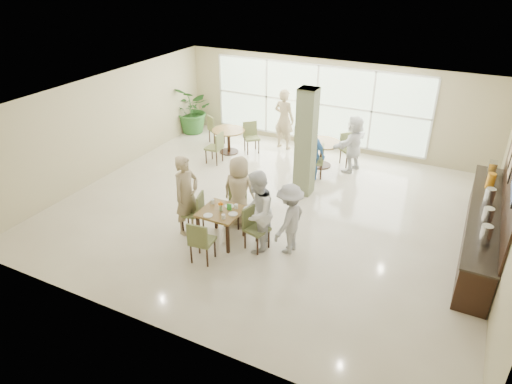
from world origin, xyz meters
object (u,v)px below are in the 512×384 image
at_px(buffet_counter, 483,226).
at_px(potted_plant, 193,110).
at_px(main_table, 221,215).
at_px(teen_left, 187,195).
at_px(teen_far, 239,191).
at_px(teen_standing, 289,219).
at_px(round_table_left, 229,136).
at_px(adult_b, 353,144).
at_px(adult_standing, 284,119).
at_px(round_table_right, 322,148).
at_px(teen_right, 257,212).
at_px(adult_a, 312,153).

relative_size(buffet_counter, potted_plant, 2.86).
bearing_deg(main_table, teen_left, -178.99).
bearing_deg(teen_far, teen_standing, 159.81).
bearing_deg(potted_plant, round_table_left, -26.90).
relative_size(teen_left, adult_b, 1.12).
bearing_deg(adult_standing, round_table_right, 162.31).
xyz_separation_m(buffet_counter, teen_right, (-4.26, -2.15, 0.35)).
bearing_deg(round_table_left, adult_b, 6.29).
bearing_deg(potted_plant, round_table_right, -7.58).
xyz_separation_m(adult_a, adult_b, (0.86, 1.04, 0.07)).
bearing_deg(adult_a, round_table_left, -168.04).
height_order(main_table, teen_far, teen_far).
bearing_deg(buffet_counter, teen_far, -164.50).
relative_size(potted_plant, teen_left, 0.89).
xyz_separation_m(buffet_counter, adult_b, (-3.57, 2.61, 0.27)).
relative_size(main_table, round_table_right, 0.79).
bearing_deg(adult_standing, adult_b, 173.12).
height_order(buffet_counter, teen_far, buffet_counter).
bearing_deg(teen_right, adult_standing, -174.18).
distance_m(round_table_left, potted_plant, 2.20).
xyz_separation_m(teen_far, adult_standing, (-0.94, 4.71, 0.12)).
height_order(buffet_counter, adult_standing, buffet_counter).
relative_size(potted_plant, teen_far, 0.98).
bearing_deg(teen_standing, teen_far, -103.80).
bearing_deg(adult_b, teen_right, 7.05).
bearing_deg(round_table_right, round_table_left, -173.53).
relative_size(potted_plant, adult_standing, 0.85).
xyz_separation_m(round_table_left, teen_right, (3.15, -4.34, 0.35)).
height_order(teen_left, teen_standing, teen_left).
height_order(round_table_right, teen_left, teen_left).
bearing_deg(main_table, teen_far, 89.20).
relative_size(round_table_left, round_table_right, 0.95).
distance_m(potted_plant, adult_standing, 3.34).
xyz_separation_m(buffet_counter, potted_plant, (-9.35, 3.17, 0.27)).
xyz_separation_m(main_table, round_table_left, (-2.32, 4.40, -0.09)).
relative_size(round_table_right, teen_right, 0.60).
xyz_separation_m(main_table, round_table_right, (0.63, 4.73, -0.08)).
bearing_deg(round_table_right, teen_right, -87.61).
distance_m(round_table_right, adult_b, 0.93).
height_order(round_table_left, teen_left, teen_left).
bearing_deg(adult_b, teen_far, -5.25).
height_order(potted_plant, teen_right, teen_right).
relative_size(round_table_left, buffet_counter, 0.22).
bearing_deg(teen_left, adult_a, -10.06).
xyz_separation_m(teen_standing, adult_a, (-0.80, 3.50, -0.02)).
relative_size(round_table_right, buffet_counter, 0.23).
distance_m(round_table_left, adult_b, 3.88).
height_order(main_table, adult_b, adult_b).
bearing_deg(potted_plant, main_table, -51.61).
xyz_separation_m(main_table, potted_plant, (-4.27, 5.39, 0.18)).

